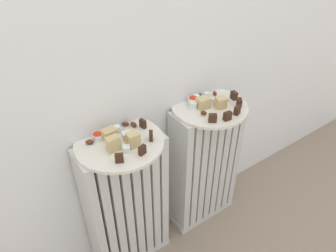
{
  "coord_description": "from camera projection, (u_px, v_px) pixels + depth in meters",
  "views": [
    {
      "loc": [
        -0.53,
        -0.49,
        1.28
      ],
      "look_at": [
        0.0,
        0.28,
        0.61
      ],
      "focal_mm": 33.2,
      "sensor_mm": 36.0,
      "label": 1
    }
  ],
  "objects": [
    {
      "name": "dark_cake_slice_right_3",
      "position": [
        239.0,
        103.0,
        1.21
      ],
      "size": [
        0.03,
        0.03,
        0.03
      ],
      "primitive_type": "cube",
      "rotation": [
        0.0,
        0.0,
        0.9
      ],
      "color": "#382114",
      "rests_on": "plate_right"
    },
    {
      "name": "turkish_delight_right_0",
      "position": [
        215.0,
        101.0,
        1.23
      ],
      "size": [
        0.03,
        0.03,
        0.02
      ],
      "primitive_type": "cube",
      "rotation": [
        0.0,
        0.0,
        0.1
      ],
      "color": "white",
      "rests_on": "plate_right"
    },
    {
      "name": "turkish_delight_right_3",
      "position": [
        193.0,
        105.0,
        1.21
      ],
      "size": [
        0.04,
        0.04,
        0.03
      ],
      "primitive_type": "cube",
      "rotation": [
        0.0,
        0.0,
        0.91
      ],
      "color": "white",
      "rests_on": "plate_right"
    },
    {
      "name": "marble_cake_slice_left_0",
      "position": [
        110.0,
        134.0,
        1.04
      ],
      "size": [
        0.05,
        0.04,
        0.04
      ],
      "primitive_type": "cube",
      "rotation": [
        0.0,
        0.0,
        0.07
      ],
      "color": "tan",
      "rests_on": "plate_left"
    },
    {
      "name": "marble_cake_slice_left_1",
      "position": [
        113.0,
        144.0,
        0.99
      ],
      "size": [
        0.04,
        0.03,
        0.05
      ],
      "primitive_type": "cube",
      "rotation": [
        0.0,
        0.0,
        0.02
      ],
      "color": "tan",
      "rests_on": "plate_left"
    },
    {
      "name": "jam_bowl_right",
      "position": [
        193.0,
        100.0,
        1.23
      ],
      "size": [
        0.04,
        0.04,
        0.03
      ],
      "color": "white",
      "rests_on": "plate_right"
    },
    {
      "name": "medjool_date_right_3",
      "position": [
        225.0,
        101.0,
        1.24
      ],
      "size": [
        0.03,
        0.02,
        0.01
      ],
      "primitive_type": "ellipsoid",
      "rotation": [
        0.0,
        0.0,
        0.02
      ],
      "color": "#4C2814",
      "rests_on": "plate_right"
    },
    {
      "name": "dark_cake_slice_left_3",
      "position": [
        143.0,
        124.0,
        1.1
      ],
      "size": [
        0.02,
        0.03,
        0.03
      ],
      "primitive_type": "cube",
      "rotation": [
        0.0,
        0.0,
        1.76
      ],
      "color": "#382114",
      "rests_on": "plate_left"
    },
    {
      "name": "dark_cake_slice_right_1",
      "position": [
        228.0,
        116.0,
        1.14
      ],
      "size": [
        0.03,
        0.02,
        0.03
      ],
      "primitive_type": "cube",
      "rotation": [
        0.0,
        0.0,
        -0.11
      ],
      "color": "#382114",
      "rests_on": "plate_right"
    },
    {
      "name": "radiator_right",
      "position": [
        204.0,
        166.0,
        1.42
      ],
      "size": [
        0.32,
        0.14,
        0.62
      ],
      "color": "silver",
      "rests_on": "ground_plane"
    },
    {
      "name": "fork",
      "position": [
        125.0,
        135.0,
        1.07
      ],
      "size": [
        0.03,
        0.09,
        0.0
      ],
      "color": "#B7B7BC",
      "rests_on": "plate_left"
    },
    {
      "name": "medjool_date_left_1",
      "position": [
        90.0,
        142.0,
        1.03
      ],
      "size": [
        0.03,
        0.03,
        0.01
      ],
      "primitive_type": "ellipsoid",
      "rotation": [
        0.0,
        0.0,
        2.66
      ],
      "color": "#4C2814",
      "rests_on": "plate_left"
    },
    {
      "name": "turkish_delight_left_1",
      "position": [
        126.0,
        136.0,
        1.05
      ],
      "size": [
        0.03,
        0.03,
        0.03
      ],
      "primitive_type": "cube",
      "rotation": [
        0.0,
        0.0,
        1.4
      ],
      "color": "white",
      "rests_on": "plate_left"
    },
    {
      "name": "dark_cake_slice_left_0",
      "position": [
        119.0,
        158.0,
        0.95
      ],
      "size": [
        0.03,
        0.02,
        0.03
      ],
      "primitive_type": "cube",
      "rotation": [
        0.0,
        0.0,
        -0.47
      ],
      "color": "#382114",
      "rests_on": "plate_left"
    },
    {
      "name": "turkish_delight_right_1",
      "position": [
        197.0,
        98.0,
        1.26
      ],
      "size": [
        0.03,
        0.03,
        0.02
      ],
      "primitive_type": "cube",
      "rotation": [
        0.0,
        0.0,
        1.2
      ],
      "color": "white",
      "rests_on": "plate_right"
    },
    {
      "name": "radiator_left",
      "position": [
        127.0,
        205.0,
        1.24
      ],
      "size": [
        0.32,
        0.14,
        0.62
      ],
      "color": "silver",
      "rests_on": "ground_plane"
    },
    {
      "name": "turkish_delight_left_3",
      "position": [
        117.0,
        129.0,
        1.08
      ],
      "size": [
        0.03,
        0.03,
        0.02
      ],
      "primitive_type": "cube",
      "rotation": [
        0.0,
        0.0,
        1.41
      ],
      "color": "white",
      "rests_on": "plate_left"
    },
    {
      "name": "medjool_date_left_2",
      "position": [
        125.0,
        124.0,
        1.11
      ],
      "size": [
        0.03,
        0.03,
        0.02
      ],
      "primitive_type": "ellipsoid",
      "rotation": [
        0.0,
        0.0,
        2.61
      ],
      "color": "#4C2814",
      "rests_on": "plate_left"
    },
    {
      "name": "dark_cake_slice_left_1",
      "position": [
        142.0,
        150.0,
        0.98
      ],
      "size": [
        0.03,
        0.02,
        0.03
      ],
      "primitive_type": "cube",
      "rotation": [
        0.0,
        0.0,
        0.28
      ],
      "color": "#382114",
      "rests_on": "plate_left"
    },
    {
      "name": "dark_cake_slice_right_0",
      "position": [
        213.0,
        118.0,
        1.13
      ],
      "size": [
        0.03,
        0.03,
        0.03
      ],
      "primitive_type": "cube",
      "rotation": [
        0.0,
        0.0,
        -0.62
      ],
      "color": "#382114",
      "rests_on": "plate_right"
    },
    {
      "name": "medjool_date_left_0",
      "position": [
        133.0,
        124.0,
        1.11
      ],
      "size": [
        0.02,
        0.03,
        0.02
      ],
      "primitive_type": "ellipsoid",
      "rotation": [
        0.0,
        0.0,
        1.77
      ],
      "color": "#4C2814",
      "rests_on": "plate_left"
    },
    {
      "name": "dark_cake_slice_left_2",
      "position": [
        151.0,
        136.0,
        1.04
      ],
      "size": [
        0.02,
        0.03,
        0.03
      ],
      "primitive_type": "cube",
      "rotation": [
        0.0,
        0.0,
        1.02
      ],
      "color": "#382114",
      "rests_on": "plate_left"
    },
    {
      "name": "turkish_delight_right_2",
      "position": [
        207.0,
        95.0,
        1.28
      ],
      "size": [
        0.02,
        0.02,
        0.02
      ],
      "primitive_type": "cube",
      "rotation": [
        0.0,
        0.0,
        1.4
      ],
      "color": "white",
      "rests_on": "plate_right"
    },
    {
      "name": "turkish_delight_left_0",
      "position": [
        126.0,
        149.0,
        0.99
      ],
      "size": [
        0.03,
        0.03,
        0.02
      ],
      "primitive_type": "cube",
      "rotation": [
        0.0,
        0.0,
        1.1
      ],
      "color": "white",
      "rests_on": "plate_left"
    },
    {
      "name": "marble_cake_slice_right_1",
      "position": [
        203.0,
        103.0,
        1.2
      ],
      "size": [
        0.05,
        0.04,
        0.04
      ],
      "primitive_type": "cube",
      "rotation": [
        0.0,
        0.0,
        -0.11
      ],
      "color": "tan",
      "rests_on": "plate_right"
    },
    {
      "name": "medjool_date_right_0",
      "position": [
        215.0,
        93.0,
        1.29
      ],
      "size": [
        0.02,
        0.03,
        0.02
      ],
      "primitive_type": "ellipsoid",
      "rotation": [
        0.0,
        0.0,
        1.19
      ],
      "color": "#4C2814",
      "rests_on": "plate_right"
    },
    {
      "name": "marble_cake_slice_right_0",
      "position": [
        221.0,
        103.0,
        1.2
      ],
      "size": [
        0.05,
        0.04,
        0.04
      ],
      "primitive_type": "cube",
      "rotation": [
        0.0,
        0.0,
        -0.23
      ],
      "color": "tan",
      "rests_on": "plate_right"
    },
    {
      "name": "plate_left",
      "position": [
        119.0,
        142.0,
        1.05
      ],
      "size": [
        0.31,
        0.31,
        0.01
      ],
      "primitive_type": "cylinder",
      "color": "silver",
      "rests_on": "radiator_left"
    },
    {
      "name": "jam_bowl_left",
      "position": [
        98.0,
        136.0,
        1.05
      ],
      "size": [
        0.04,
        0.04,
        0.02
      ],
      "color": "white",
      "rests_on": "plate_left"
    },
    {
      "name": "turkish_delight_left_2",
      "position": [
        134.0,
        136.0,
        1.05
      ],
      "size": [
        0.03,
        0.03,
        0.02
      ],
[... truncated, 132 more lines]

